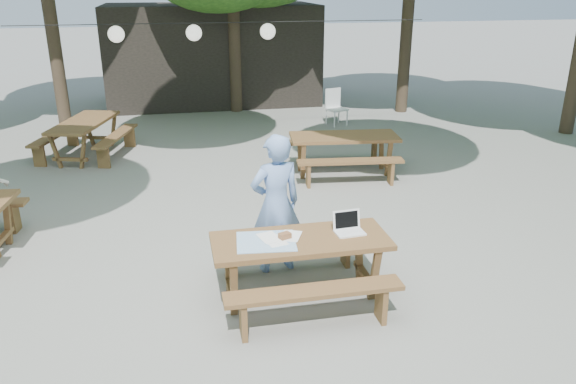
# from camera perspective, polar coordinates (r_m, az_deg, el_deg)

# --- Properties ---
(ground) EXTENTS (80.00, 80.00, 0.00)m
(ground) POSITION_cam_1_polar(r_m,az_deg,el_deg) (7.45, -4.64, -7.14)
(ground) COLOR slate
(ground) RESTS_ON ground
(pavilion) EXTENTS (6.00, 3.00, 2.80)m
(pavilion) POSITION_cam_1_polar(r_m,az_deg,el_deg) (17.21, -7.69, 13.75)
(pavilion) COLOR black
(pavilion) RESTS_ON ground
(main_picnic_table) EXTENTS (2.00, 1.58, 0.75)m
(main_picnic_table) POSITION_cam_1_polar(r_m,az_deg,el_deg) (6.50, 1.26, -7.63)
(main_picnic_table) COLOR brown
(main_picnic_table) RESTS_ON ground
(picnic_table_ne) EXTENTS (2.08, 1.78, 0.75)m
(picnic_table_ne) POSITION_cam_1_polar(r_m,az_deg,el_deg) (10.66, 5.66, 3.87)
(picnic_table_ne) COLOR brown
(picnic_table_ne) RESTS_ON ground
(picnic_table_far_w) EXTENTS (2.04, 2.26, 0.75)m
(picnic_table_far_w) POSITION_cam_1_polar(r_m,az_deg,el_deg) (12.41, -19.86, 5.17)
(picnic_table_far_w) COLOR brown
(picnic_table_far_w) RESTS_ON ground
(woman) EXTENTS (0.72, 0.54, 1.78)m
(woman) POSITION_cam_1_polar(r_m,az_deg,el_deg) (6.90, -1.25, -1.24)
(woman) COLOR #7193CE
(woman) RESTS_ON ground
(plastic_chair) EXTENTS (0.55, 0.55, 0.90)m
(plastic_chair) POSITION_cam_1_polar(r_m,az_deg,el_deg) (14.37, 4.92, 7.83)
(plastic_chair) COLOR white
(plastic_chair) RESTS_ON ground
(laptop) EXTENTS (0.35, 0.28, 0.24)m
(laptop) POSITION_cam_1_polar(r_m,az_deg,el_deg) (6.52, 6.13, -3.52)
(laptop) COLOR white
(laptop) RESTS_ON main_picnic_table
(tabletop_clutter) EXTENTS (0.81, 0.62, 0.08)m
(tabletop_clutter) POSITION_cam_1_polar(r_m,az_deg,el_deg) (6.27, -1.78, -4.90)
(tabletop_clutter) COLOR #3986C5
(tabletop_clutter) RESTS_ON main_picnic_table
(paper_lanterns) EXTENTS (9.00, 0.34, 0.38)m
(paper_lanterns) POSITION_cam_1_polar(r_m,az_deg,el_deg) (12.59, -9.48, 15.68)
(paper_lanterns) COLOR black
(paper_lanterns) RESTS_ON ground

